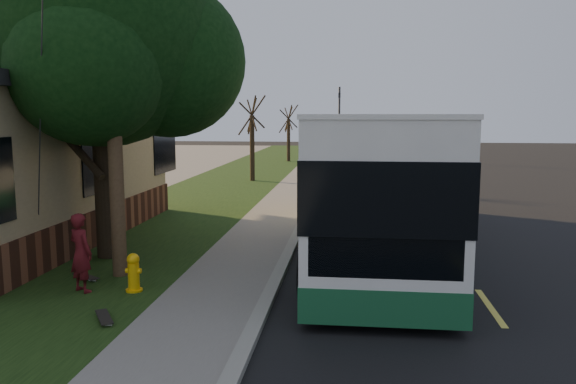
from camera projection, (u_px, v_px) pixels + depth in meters
The scene contains 17 objects.
ground at pixel (269, 300), 10.45m from camera, with size 120.00×120.00×0.00m, color black.
road at pixel (422, 212), 19.85m from camera, with size 8.00×80.00×0.01m, color black.
curb at pixel (309, 208), 20.28m from camera, with size 0.25×80.00×0.12m, color gray.
sidewalk at pixel (282, 208), 20.40m from camera, with size 2.00×80.00×0.08m, color slate.
grass_verge at pixel (188, 206), 20.79m from camera, with size 5.00×80.00×0.07m, color black.
fire_hydrant at pixel (134, 273), 10.68m from camera, with size 0.32×0.32×0.74m.
utility_pole at pixel (111, 53), 11.16m from camera, with size 2.86×3.21×9.07m.
leafy_tree at pixel (104, 37), 12.81m from camera, with size 6.30×6.00×7.80m.
bare_tree_near at pixel (252, 140), 28.26m from camera, with size 1.38×1.21×4.31m.
bare_tree_far at pixel (289, 134), 40.03m from camera, with size 1.38×1.21×4.03m.
traffic_signal at pixel (339, 117), 43.42m from camera, with size 0.18×0.22×5.50m.
transit_bus at pixel (372, 176), 14.58m from camera, with size 2.93×12.68×3.43m.
skateboarder at pixel (81, 253), 10.60m from camera, with size 0.55×0.36×1.52m, color #511015.
skateboard_main at pixel (104, 317), 9.20m from camera, with size 0.57×0.74×0.07m.
skateboard_spare at pixel (86, 276), 11.52m from camera, with size 0.72×0.56×0.07m.
dumpster at pixel (74, 190), 20.23m from camera, with size 1.69×1.44×1.34m.
distant_car at pixel (361, 151), 39.05m from camera, with size 2.01×4.99×1.70m, color black.
Camera 1 is at (1.50, -9.97, 3.43)m, focal length 35.00 mm.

